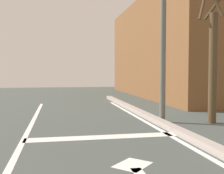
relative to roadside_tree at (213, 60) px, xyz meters
name	(u,v)px	position (x,y,z in m)	size (l,w,h in m)	color
stop_bar	(102,137)	(-3.29, -1.12, -1.76)	(3.34, 0.40, 0.01)	white
lane_arrow_head	(133,165)	(-3.12, -3.02, -1.76)	(0.56, 0.44, 0.01)	white
roadside_tree	(213,60)	(0.00, 0.00, 0.00)	(0.96, 1.00, 3.95)	#4F3C25
building_block	(216,49)	(5.50, 8.87, 1.09)	(10.22, 13.26, 5.71)	brown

